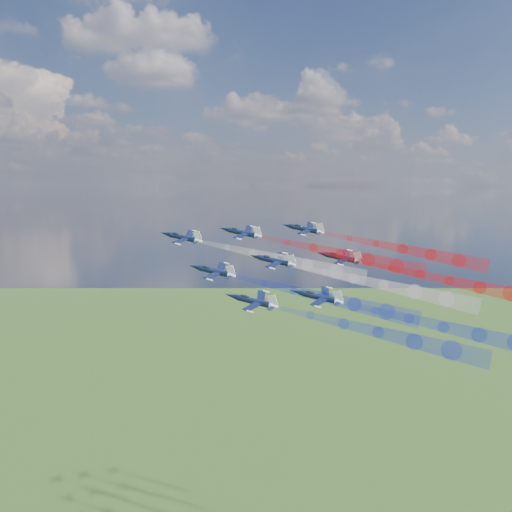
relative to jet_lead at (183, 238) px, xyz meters
name	(u,v)px	position (x,y,z in m)	size (l,w,h in m)	color
jet_lead	(183,238)	(0.00, 0.00, 0.00)	(9.64, 12.05, 3.21)	black
trail_lead	(280,259)	(19.94, -16.00, -4.41)	(4.02, 41.24, 4.02)	white
jet_inner_left	(214,271)	(3.64, -16.28, -6.58)	(9.64, 12.05, 3.21)	black
trail_inner_left	(323,297)	(23.58, -32.29, -10.99)	(4.02, 41.24, 4.02)	#1729C9
jet_inner_right	(242,233)	(15.31, -1.33, 0.89)	(9.64, 12.05, 3.21)	black
trail_inner_right	(340,253)	(35.25, -17.33, -3.52)	(4.02, 41.24, 4.02)	red
jet_outer_left	(254,301)	(7.59, -32.68, -10.81)	(9.64, 12.05, 3.21)	black
trail_outer_left	(378,332)	(27.53, -48.68, -15.22)	(4.02, 41.24, 4.02)	#1729C9
jet_center_third	(275,261)	(18.45, -16.41, -4.74)	(9.64, 12.05, 3.21)	black
trail_center_third	(384,285)	(38.38, -32.41, -9.15)	(4.02, 41.24, 4.02)	white
jet_outer_right	(305,229)	(32.49, -2.17, 1.51)	(9.64, 12.05, 3.21)	black
trail_outer_right	(403,249)	(52.43, -18.17, -2.90)	(4.02, 41.24, 4.02)	red
jet_rear_left	(319,297)	(22.28, -33.02, -10.77)	(9.64, 12.05, 3.21)	black
trail_rear_left	(443,327)	(42.22, -49.02, -15.17)	(4.02, 41.24, 4.02)	#1729C9
jet_rear_right	(341,258)	(36.11, -16.16, -4.69)	(9.64, 12.05, 3.21)	black
trail_rear_right	(449,281)	(56.05, -32.17, -9.10)	(4.02, 41.24, 4.02)	red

